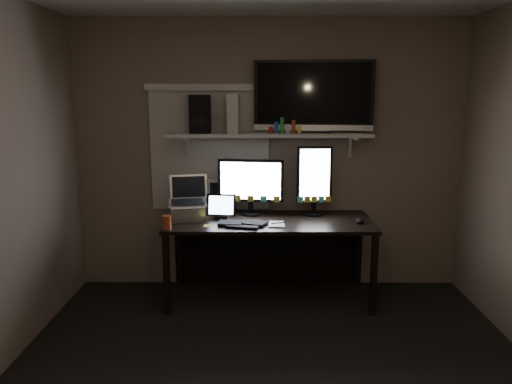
{
  "coord_description": "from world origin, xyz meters",
  "views": [
    {
      "loc": [
        -0.1,
        -2.83,
        1.84
      ],
      "look_at": [
        -0.12,
        1.25,
        1.02
      ],
      "focal_mm": 35.0,
      "sensor_mm": 36.0,
      "label": 1
    }
  ],
  "objects_px": {
    "monitor_landscape": "(251,186)",
    "desk": "(269,235)",
    "monitor_portrait": "(314,180)",
    "cup": "(167,222)",
    "game_console": "(234,114)",
    "speaker": "(200,114)",
    "mouse": "(360,221)",
    "tablet": "(221,206)",
    "laptop": "(187,199)",
    "keyboard": "(243,223)",
    "tv": "(313,97)"
  },
  "relations": [
    {
      "from": "tv",
      "to": "speaker",
      "type": "xyz_separation_m",
      "value": [
        -1.0,
        -0.05,
        -0.15
      ]
    },
    {
      "from": "desk",
      "to": "tv",
      "type": "bearing_deg",
      "value": 17.41
    },
    {
      "from": "mouse",
      "to": "game_console",
      "type": "distance_m",
      "value": 1.44
    },
    {
      "from": "monitor_portrait",
      "to": "tv",
      "type": "bearing_deg",
      "value": 108.18
    },
    {
      "from": "monitor_landscape",
      "to": "monitor_portrait",
      "type": "relative_size",
      "value": 0.93
    },
    {
      "from": "monitor_portrait",
      "to": "laptop",
      "type": "height_order",
      "value": "monitor_portrait"
    },
    {
      "from": "laptop",
      "to": "monitor_portrait",
      "type": "bearing_deg",
      "value": -2.53
    },
    {
      "from": "desk",
      "to": "tablet",
      "type": "height_order",
      "value": "tablet"
    },
    {
      "from": "mouse",
      "to": "game_console",
      "type": "xyz_separation_m",
      "value": [
        -1.09,
        0.27,
        0.9
      ]
    },
    {
      "from": "desk",
      "to": "mouse",
      "type": "bearing_deg",
      "value": -15.72
    },
    {
      "from": "game_console",
      "to": "speaker",
      "type": "xyz_separation_m",
      "value": [
        -0.3,
        0.02,
        -0.0
      ]
    },
    {
      "from": "tablet",
      "to": "game_console",
      "type": "relative_size",
      "value": 0.77
    },
    {
      "from": "monitor_portrait",
      "to": "cup",
      "type": "distance_m",
      "value": 1.38
    },
    {
      "from": "game_console",
      "to": "monitor_landscape",
      "type": "bearing_deg",
      "value": 16.86
    },
    {
      "from": "cup",
      "to": "game_console",
      "type": "relative_size",
      "value": 0.33
    },
    {
      "from": "tablet",
      "to": "monitor_landscape",
      "type": "bearing_deg",
      "value": 39.55
    },
    {
      "from": "tablet",
      "to": "laptop",
      "type": "relative_size",
      "value": 0.69
    },
    {
      "from": "desk",
      "to": "tablet",
      "type": "distance_m",
      "value": 0.52
    },
    {
      "from": "monitor_landscape",
      "to": "mouse",
      "type": "height_order",
      "value": "monitor_landscape"
    },
    {
      "from": "monitor_portrait",
      "to": "keyboard",
      "type": "distance_m",
      "value": 0.8
    },
    {
      "from": "desk",
      "to": "tv",
      "type": "distance_m",
      "value": 1.31
    },
    {
      "from": "monitor_landscape",
      "to": "monitor_portrait",
      "type": "xyz_separation_m",
      "value": [
        0.58,
        -0.01,
        0.06
      ]
    },
    {
      "from": "keyboard",
      "to": "mouse",
      "type": "relative_size",
      "value": 3.91
    },
    {
      "from": "monitor_portrait",
      "to": "monitor_landscape",
      "type": "bearing_deg",
      "value": 174.66
    },
    {
      "from": "laptop",
      "to": "speaker",
      "type": "relative_size",
      "value": 1.12
    },
    {
      "from": "mouse",
      "to": "laptop",
      "type": "bearing_deg",
      "value": 176.93
    },
    {
      "from": "game_console",
      "to": "keyboard",
      "type": "bearing_deg",
      "value": -72.22
    },
    {
      "from": "monitor_landscape",
      "to": "tv",
      "type": "distance_m",
      "value": 0.98
    },
    {
      "from": "monitor_landscape",
      "to": "tablet",
      "type": "distance_m",
      "value": 0.34
    },
    {
      "from": "keyboard",
      "to": "tv",
      "type": "bearing_deg",
      "value": 46.87
    },
    {
      "from": "mouse",
      "to": "cup",
      "type": "distance_m",
      "value": 1.64
    },
    {
      "from": "keyboard",
      "to": "cup",
      "type": "distance_m",
      "value": 0.64
    },
    {
      "from": "monitor_portrait",
      "to": "mouse",
      "type": "bearing_deg",
      "value": -43.57
    },
    {
      "from": "monitor_portrait",
      "to": "cup",
      "type": "height_order",
      "value": "monitor_portrait"
    },
    {
      "from": "speaker",
      "to": "cup",
      "type": "bearing_deg",
      "value": -119.21
    },
    {
      "from": "laptop",
      "to": "desk",
      "type": "bearing_deg",
      "value": -3.54
    },
    {
      "from": "laptop",
      "to": "cup",
      "type": "bearing_deg",
      "value": -123.59
    },
    {
      "from": "keyboard",
      "to": "mouse",
      "type": "distance_m",
      "value": 1.01
    },
    {
      "from": "monitor_portrait",
      "to": "cup",
      "type": "bearing_deg",
      "value": -163.48
    },
    {
      "from": "game_console",
      "to": "cup",
      "type": "bearing_deg",
      "value": -135.82
    },
    {
      "from": "monitor_portrait",
      "to": "speaker",
      "type": "bearing_deg",
      "value": 175.72
    },
    {
      "from": "keyboard",
      "to": "game_console",
      "type": "bearing_deg",
      "value": 118.15
    },
    {
      "from": "monitor_landscape",
      "to": "mouse",
      "type": "bearing_deg",
      "value": -11.03
    },
    {
      "from": "keyboard",
      "to": "game_console",
      "type": "xyz_separation_m",
      "value": [
        -0.08,
        0.33,
        0.91
      ]
    },
    {
      "from": "cup",
      "to": "game_console",
      "type": "distance_m",
      "value": 1.12
    },
    {
      "from": "tablet",
      "to": "speaker",
      "type": "distance_m",
      "value": 0.84
    },
    {
      "from": "monitor_landscape",
      "to": "desk",
      "type": "bearing_deg",
      "value": -19.57
    },
    {
      "from": "monitor_landscape",
      "to": "game_console",
      "type": "bearing_deg",
      "value": -159.94
    },
    {
      "from": "keyboard",
      "to": "tv",
      "type": "xyz_separation_m",
      "value": [
        0.62,
        0.4,
        1.05
      ]
    },
    {
      "from": "monitor_landscape",
      "to": "laptop",
      "type": "distance_m",
      "value": 0.59
    }
  ]
}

